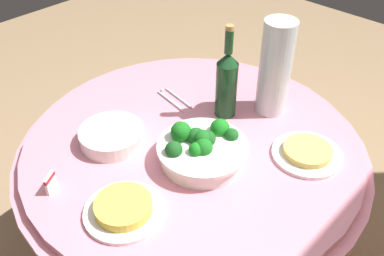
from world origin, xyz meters
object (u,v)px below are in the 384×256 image
at_px(plate_stack, 112,136).
at_px(decorative_fruit_vase, 274,74).
at_px(serving_tongs, 173,99).
at_px(broccoli_bowl, 202,149).
at_px(wine_bottle, 227,83).
at_px(label_placard_front, 50,182).
at_px(food_plate_fried_egg, 124,209).
at_px(food_plate_noodles, 307,153).

xyz_separation_m(plate_stack, decorative_fruit_vase, (-0.51, 0.26, 0.12)).
bearing_deg(serving_tongs, decorative_fruit_vase, 123.62).
bearing_deg(plate_stack, broccoli_bowl, 117.19).
bearing_deg(wine_bottle, label_placard_front, -10.96).
xyz_separation_m(broccoli_bowl, label_placard_front, (0.39, -0.23, -0.01)).
bearing_deg(label_placard_front, food_plate_fried_egg, 111.58).
distance_m(broccoli_bowl, food_plate_fried_egg, 0.31).
relative_size(food_plate_fried_egg, food_plate_noodles, 1.00).
height_order(plate_stack, label_placard_front, label_placard_front).
xyz_separation_m(broccoli_bowl, plate_stack, (0.14, -0.27, -0.02)).
height_order(wine_bottle, serving_tongs, wine_bottle).
bearing_deg(plate_stack, serving_tongs, -174.19).
relative_size(food_plate_fried_egg, label_placard_front, 4.00).
bearing_deg(serving_tongs, wine_bottle, 108.72).
relative_size(wine_bottle, food_plate_fried_egg, 1.53).
xyz_separation_m(plate_stack, label_placard_front, (0.25, 0.04, 0.01)).
bearing_deg(decorative_fruit_vase, plate_stack, -27.66).
bearing_deg(food_plate_noodles, broccoli_bowl, -43.51).
distance_m(serving_tongs, food_plate_fried_egg, 0.56).
bearing_deg(food_plate_noodles, serving_tongs, -82.45).
distance_m(plate_stack, label_placard_front, 0.26).
distance_m(broccoli_bowl, plate_stack, 0.30).
relative_size(decorative_fruit_vase, food_plate_noodles, 1.55).
distance_m(wine_bottle, label_placard_front, 0.65).
xyz_separation_m(broccoli_bowl, serving_tongs, (-0.17, -0.30, -0.04)).
bearing_deg(serving_tongs, label_placard_front, 7.50).
bearing_deg(food_plate_noodles, decorative_fruit_vase, -118.71).
bearing_deg(food_plate_fried_egg, label_placard_front, -68.42).
height_order(decorative_fruit_vase, label_placard_front, decorative_fruit_vase).
bearing_deg(label_placard_front, decorative_fruit_vase, 163.65).
xyz_separation_m(plate_stack, food_plate_noodles, (-0.38, 0.50, -0.01)).
xyz_separation_m(broccoli_bowl, food_plate_fried_egg, (0.30, -0.01, -0.03)).
bearing_deg(label_placard_front, broccoli_bowl, 149.94).
relative_size(broccoli_bowl, plate_stack, 1.33).
bearing_deg(wine_bottle, serving_tongs, -71.28).
bearing_deg(decorative_fruit_vase, serving_tongs, -56.38).
distance_m(broccoli_bowl, decorative_fruit_vase, 0.38).
distance_m(plate_stack, food_plate_fried_egg, 0.31).
relative_size(broccoli_bowl, food_plate_noodles, 1.27).
relative_size(plate_stack, serving_tongs, 1.25).
bearing_deg(food_plate_noodles, wine_bottle, -89.34).
distance_m(food_plate_fried_egg, label_placard_front, 0.24).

